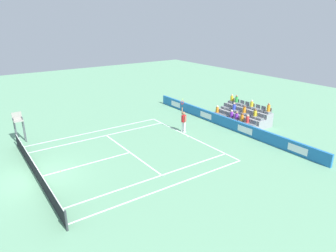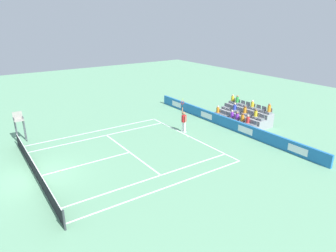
% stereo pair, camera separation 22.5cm
% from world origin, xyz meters
% --- Properties ---
extents(ground_plane, '(80.00, 80.00, 0.00)m').
position_xyz_m(ground_plane, '(0.00, 0.00, 0.00)').
color(ground_plane, '#669E77').
extents(line_baseline, '(10.97, 0.10, 0.01)m').
position_xyz_m(line_baseline, '(0.00, -11.89, 0.00)').
color(line_baseline, white).
rests_on(line_baseline, ground).
extents(line_service, '(8.23, 0.10, 0.01)m').
position_xyz_m(line_service, '(0.00, -6.40, 0.00)').
color(line_service, white).
rests_on(line_service, ground).
extents(line_centre_service, '(0.10, 6.40, 0.01)m').
position_xyz_m(line_centre_service, '(0.00, -3.20, 0.00)').
color(line_centre_service, white).
rests_on(line_centre_service, ground).
extents(line_singles_sideline_left, '(0.10, 11.89, 0.01)m').
position_xyz_m(line_singles_sideline_left, '(4.12, -5.95, 0.00)').
color(line_singles_sideline_left, white).
rests_on(line_singles_sideline_left, ground).
extents(line_singles_sideline_right, '(0.10, 11.89, 0.01)m').
position_xyz_m(line_singles_sideline_right, '(-4.12, -5.95, 0.00)').
color(line_singles_sideline_right, white).
rests_on(line_singles_sideline_right, ground).
extents(line_doubles_sideline_left, '(0.10, 11.89, 0.01)m').
position_xyz_m(line_doubles_sideline_left, '(5.49, -5.95, 0.00)').
color(line_doubles_sideline_left, white).
rests_on(line_doubles_sideline_left, ground).
extents(line_doubles_sideline_right, '(0.10, 11.89, 0.01)m').
position_xyz_m(line_doubles_sideline_right, '(-5.49, -5.95, 0.00)').
color(line_doubles_sideline_right, white).
rests_on(line_doubles_sideline_right, ground).
extents(line_centre_mark, '(0.10, 0.20, 0.01)m').
position_xyz_m(line_centre_mark, '(0.00, -11.79, 0.00)').
color(line_centre_mark, white).
rests_on(line_centre_mark, ground).
extents(sponsor_barrier, '(19.21, 0.22, 0.93)m').
position_xyz_m(sponsor_barrier, '(-0.00, -15.92, 0.47)').
color(sponsor_barrier, '#1E66AD').
rests_on(sponsor_barrier, ground).
extents(tennis_net, '(11.97, 0.10, 1.07)m').
position_xyz_m(tennis_net, '(0.00, 0.00, 0.49)').
color(tennis_net, '#33383D').
rests_on(tennis_net, ground).
extents(tennis_player, '(0.53, 0.37, 2.85)m').
position_xyz_m(tennis_player, '(1.11, -12.14, 0.99)').
color(tennis_player, white).
rests_on(tennis_player, ground).
extents(umpire_chair, '(0.70, 0.70, 2.34)m').
position_xyz_m(umpire_chair, '(6.76, -0.41, 1.52)').
color(umpire_chair, '#474C54').
rests_on(umpire_chair, ground).
extents(stadium_stand, '(4.96, 2.85, 2.20)m').
position_xyz_m(stadium_stand, '(-0.00, -18.22, 0.56)').
color(stadium_stand, gray).
rests_on(stadium_stand, ground).
extents(loose_tennis_ball, '(0.07, 0.07, 0.07)m').
position_xyz_m(loose_tennis_ball, '(-0.08, -1.42, 0.03)').
color(loose_tennis_ball, '#D1E533').
rests_on(loose_tennis_ball, ground).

